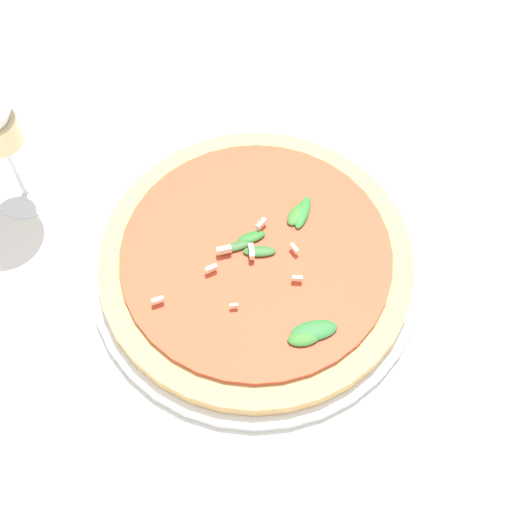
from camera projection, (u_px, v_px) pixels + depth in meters
The scene contains 2 objects.
ground_plane at pixel (242, 253), 0.72m from camera, with size 6.00×6.00×0.00m, color silver.
pizza_arugula_main at pixel (256, 263), 0.70m from camera, with size 0.33×0.33×0.05m.
Camera 1 is at (0.34, -0.12, 0.63)m, focal length 50.00 mm.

